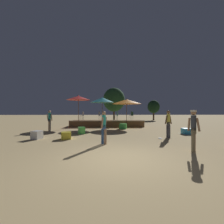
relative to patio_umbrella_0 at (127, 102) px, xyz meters
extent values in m
plane|color=tan|center=(-1.57, -9.97, -2.60)|extent=(120.00, 120.00, 0.00)
cube|color=brown|center=(-2.00, 1.19, -2.29)|extent=(7.66, 2.31, 0.62)
cube|color=#CCB793|center=(-2.00, 0.08, -1.94)|extent=(7.66, 0.12, 0.08)
cylinder|color=brown|center=(0.00, 0.00, -1.42)|extent=(0.05, 0.05, 2.37)
cone|color=orange|center=(0.00, 0.00, 0.00)|extent=(2.92, 2.92, 0.47)
sphere|color=orange|center=(0.00, 0.00, 0.28)|extent=(0.08, 0.08, 0.08)
cylinder|color=brown|center=(-4.88, 0.13, -1.22)|extent=(0.05, 0.05, 2.77)
cone|color=red|center=(-4.88, 0.13, 0.37)|extent=(2.39, 2.39, 0.41)
sphere|color=red|center=(-4.88, 0.13, 0.61)|extent=(0.08, 0.08, 0.08)
cylinder|color=brown|center=(-2.46, -0.07, -1.35)|extent=(0.05, 0.05, 2.50)
cone|color=teal|center=(-2.46, -0.07, 0.16)|extent=(2.38, 2.38, 0.51)
sphere|color=teal|center=(-2.46, -0.07, 0.45)|extent=(0.08, 0.08, 0.08)
cube|color=#4CC651|center=(-0.50, -1.32, -2.36)|extent=(0.76, 0.76, 0.48)
cube|color=#4CC651|center=(-3.81, -4.27, -2.35)|extent=(0.58, 0.58, 0.50)
cube|color=yellow|center=(-4.36, -6.22, -2.40)|extent=(0.65, 0.65, 0.41)
cube|color=white|center=(-6.08, -6.20, -2.36)|extent=(0.63, 0.63, 0.48)
cube|color=#2D9EDB|center=(3.72, -4.55, -2.40)|extent=(0.57, 0.57, 0.41)
cylinder|color=#3F3F47|center=(1.77, -5.94, -2.21)|extent=(0.13, 0.13, 0.78)
cylinder|color=#3F3F47|center=(1.82, -6.10, -2.21)|extent=(0.13, 0.13, 0.78)
cylinder|color=#3F3F47|center=(1.80, -6.02, -1.74)|extent=(0.20, 0.20, 0.24)
cylinder|color=#D8D14C|center=(1.80, -6.02, -1.42)|extent=(0.20, 0.20, 0.60)
cylinder|color=brown|center=(1.64, -6.07, -1.49)|extent=(0.20, 0.13, 0.54)
cylinder|color=brown|center=(1.95, -5.97, -1.49)|extent=(0.21, 0.14, 0.54)
sphere|color=brown|center=(1.80, -6.02, -1.02)|extent=(0.21, 0.21, 0.21)
cylinder|color=#3F3F47|center=(-6.69, -2.58, -2.21)|extent=(0.13, 0.13, 0.79)
cylinder|color=tan|center=(-6.71, -2.74, -2.21)|extent=(0.13, 0.13, 0.79)
cylinder|color=#3F3F47|center=(-6.70, -2.66, -1.73)|extent=(0.20, 0.20, 0.24)
cylinder|color=teal|center=(-6.70, -2.66, -1.41)|extent=(0.20, 0.20, 0.60)
cylinder|color=tan|center=(-6.86, -2.65, -1.48)|extent=(0.18, 0.09, 0.54)
cylinder|color=tan|center=(-6.53, -2.67, -1.48)|extent=(0.16, 0.09, 0.54)
sphere|color=tan|center=(-6.70, -2.66, -1.00)|extent=(0.21, 0.21, 0.21)
cylinder|color=#997051|center=(1.54, -9.17, -2.21)|extent=(0.13, 0.13, 0.78)
cylinder|color=#72664C|center=(1.43, -9.30, -2.21)|extent=(0.13, 0.13, 0.78)
cylinder|color=#72664C|center=(1.49, -9.23, -1.74)|extent=(0.20, 0.20, 0.24)
cylinder|color=#333842|center=(1.49, -9.23, -1.42)|extent=(0.20, 0.20, 0.60)
cylinder|color=#997051|center=(1.36, -9.13, -1.49)|extent=(0.14, 0.14, 0.53)
cylinder|color=#997051|center=(1.61, -9.34, -1.49)|extent=(0.18, 0.17, 0.54)
sphere|color=#997051|center=(1.49, -9.23, -1.02)|extent=(0.21, 0.21, 0.21)
cylinder|color=beige|center=(1.49, -9.23, -0.96)|extent=(0.23, 0.23, 0.07)
cylinder|color=#2D4C7F|center=(-2.19, -7.62, -2.22)|extent=(0.13, 0.13, 0.76)
cylinder|color=#997051|center=(-2.05, -7.70, -2.22)|extent=(0.13, 0.13, 0.76)
cylinder|color=#2D4C7F|center=(-2.12, -7.66, -1.76)|extent=(0.19, 0.19, 0.24)
cylinder|color=teal|center=(-2.12, -7.66, -1.46)|extent=(0.19, 0.19, 0.58)
cylinder|color=#997051|center=(-2.20, -7.80, -1.53)|extent=(0.16, 0.19, 0.52)
cylinder|color=#997051|center=(-2.04, -7.52, -1.53)|extent=(0.16, 0.21, 0.52)
sphere|color=#997051|center=(-2.12, -7.66, -1.06)|extent=(0.21, 0.21, 0.21)
cylinder|color=#1E4C47|center=(-1.14, 0.80, -1.68)|extent=(0.02, 0.02, 0.45)
cylinder|color=#1E4C47|center=(-1.25, 0.52, -1.68)|extent=(0.02, 0.02, 0.45)
cylinder|color=#1E4C47|center=(-0.86, 0.69, -1.68)|extent=(0.02, 0.02, 0.45)
cylinder|color=#1E4C47|center=(-0.97, 0.41, -1.68)|extent=(0.02, 0.02, 0.45)
cylinder|color=#1E4C47|center=(-1.06, 0.61, -1.45)|extent=(0.40, 0.40, 0.02)
cube|color=#1E4C47|center=(-0.90, 0.54, -1.23)|extent=(0.16, 0.35, 0.45)
cylinder|color=#47474C|center=(-4.84, 1.39, -1.68)|extent=(0.02, 0.02, 0.45)
cylinder|color=#47474C|center=(-4.92, 1.10, -1.68)|extent=(0.02, 0.02, 0.45)
cylinder|color=#47474C|center=(-4.55, 1.32, -1.68)|extent=(0.02, 0.02, 0.45)
cylinder|color=#47474C|center=(-4.62, 1.03, -1.68)|extent=(0.02, 0.02, 0.45)
cylinder|color=#47474C|center=(-4.73, 1.21, -1.45)|extent=(0.40, 0.40, 0.02)
cube|color=#47474C|center=(-4.57, 1.17, -1.23)|extent=(0.11, 0.36, 0.45)
cylinder|color=#47474C|center=(-2.60, 1.16, -1.68)|extent=(0.02, 0.02, 0.45)
cylinder|color=#47474C|center=(-2.48, 1.43, -1.68)|extent=(0.02, 0.02, 0.45)
cylinder|color=#47474C|center=(-2.88, 1.28, -1.68)|extent=(0.02, 0.02, 0.45)
cylinder|color=#47474C|center=(-2.76, 1.55, -1.68)|extent=(0.02, 0.02, 0.45)
cylinder|color=#47474C|center=(-2.68, 1.36, -1.45)|extent=(0.40, 0.40, 0.02)
cube|color=#47474C|center=(-2.83, 1.42, -1.23)|extent=(0.17, 0.34, 0.45)
cylinder|color=#1E4C47|center=(0.46, 1.45, -1.68)|extent=(0.02, 0.02, 0.45)
cylinder|color=#1E4C47|center=(0.64, 1.21, -1.68)|extent=(0.02, 0.02, 0.45)
cylinder|color=#1E4C47|center=(0.70, 1.63, -1.68)|extent=(0.02, 0.02, 0.45)
cylinder|color=#1E4C47|center=(0.88, 1.39, -1.68)|extent=(0.02, 0.02, 0.45)
cylinder|color=#1E4C47|center=(0.67, 1.42, -1.45)|extent=(0.40, 0.40, 0.02)
cube|color=#1E4C47|center=(0.80, 1.52, -1.23)|extent=(0.24, 0.31, 0.45)
cylinder|color=white|center=(1.20, -6.28, -2.58)|extent=(0.22, 0.22, 0.03)
cylinder|color=#3D2B1C|center=(-0.78, 11.48, -1.63)|extent=(0.28, 0.28, 1.93)
ellipsoid|color=#1E4223|center=(-0.78, 11.48, 1.07)|extent=(3.85, 3.85, 4.24)
cylinder|color=#3D2B1C|center=(6.46, 11.85, -1.86)|extent=(0.28, 0.28, 1.48)
ellipsoid|color=black|center=(6.46, 11.85, -0.15)|extent=(2.16, 2.16, 2.37)
camera|label=1|loc=(-1.95, -15.08, -0.96)|focal=24.00mm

